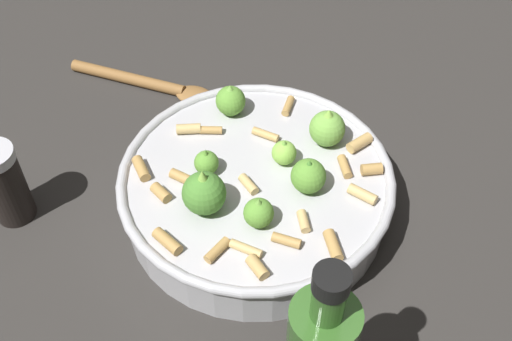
{
  "coord_description": "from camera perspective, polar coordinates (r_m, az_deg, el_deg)",
  "views": [
    {
      "loc": [
        0.41,
        0.21,
        0.57
      ],
      "look_at": [
        0.0,
        0.0,
        0.07
      ],
      "focal_mm": 44.77,
      "sensor_mm": 36.0,
      "label": 1
    }
  ],
  "objects": [
    {
      "name": "wooden_spoon",
      "position": [
        0.89,
        -9.44,
        7.65
      ],
      "size": [
        0.05,
        0.21,
        0.02
      ],
      "color": "olive",
      "rests_on": "ground"
    },
    {
      "name": "pepper_shaker",
      "position": [
        0.75,
        -21.55,
        -1.13
      ],
      "size": [
        0.05,
        0.05,
        0.1
      ],
      "color": "black",
      "rests_on": "ground"
    },
    {
      "name": "cooking_pan",
      "position": [
        0.71,
        0.03,
        -1.61
      ],
      "size": [
        0.3,
        0.3,
        0.11
      ],
      "color": "#B7B7BC",
      "rests_on": "ground"
    },
    {
      "name": "ground_plane",
      "position": [
        0.74,
        0.0,
        -3.42
      ],
      "size": [
        2.4,
        2.4,
        0.0
      ],
      "primitive_type": "plane",
      "color": "#2D2B28"
    }
  ]
}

